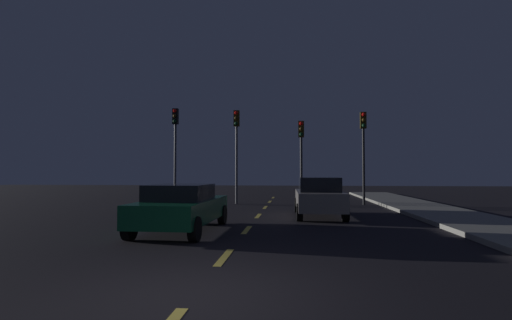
{
  "coord_description": "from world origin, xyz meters",
  "views": [
    {
      "loc": [
        1.43,
        -5.26,
        1.74
      ],
      "look_at": [
        -0.64,
        15.81,
        2.45
      ],
      "focal_mm": 26.88,
      "sensor_mm": 36.0,
      "label": 1
    }
  ],
  "objects": [
    {
      "name": "lane_stripe_fourth",
      "position": [
        0.0,
        10.2,
        0.0
      ],
      "size": [
        0.16,
        1.6,
        0.01
      ],
      "primitive_type": "cube",
      "color": "#EACC4C",
      "rests_on": "ground_plane"
    },
    {
      "name": "lane_stripe_second",
      "position": [
        0.0,
        2.6,
        0.0
      ],
      "size": [
        0.16,
        1.6,
        0.01
      ],
      "primitive_type": "cube",
      "color": "#EACC4C",
      "rests_on": "ground_plane"
    },
    {
      "name": "sidewalk_curb_right",
      "position": [
        7.5,
        7.0,
        0.07
      ],
      "size": [
        3.0,
        40.0,
        0.15
      ],
      "primitive_type": "cube",
      "color": "gray",
      "rests_on": "ground_plane"
    },
    {
      "name": "lane_stripe_seventh",
      "position": [
        0.0,
        21.6,
        0.0
      ],
      "size": [
        0.16,
        1.6,
        0.01
      ],
      "primitive_type": "cube",
      "color": "#EACC4C",
      "rests_on": "ground_plane"
    },
    {
      "name": "lane_stripe_third",
      "position": [
        0.0,
        6.4,
        0.0
      ],
      "size": [
        0.16,
        1.6,
        0.01
      ],
      "primitive_type": "cube",
      "color": "#EACC4C",
      "rests_on": "ground_plane"
    },
    {
      "name": "car_adjacent_lane",
      "position": [
        -1.89,
        5.91,
        0.73
      ],
      "size": [
        2.03,
        4.54,
        1.4
      ],
      "color": "#0F4C2D",
      "rests_on": "ground_plane"
    },
    {
      "name": "car_stopped_ahead",
      "position": [
        2.42,
        10.16,
        0.79
      ],
      "size": [
        1.91,
        4.25,
        1.56
      ],
      "color": "gray",
      "rests_on": "ground_plane"
    },
    {
      "name": "lane_stripe_fifth",
      "position": [
        0.0,
        14.0,
        0.0
      ],
      "size": [
        0.16,
        1.6,
        0.01
      ],
      "primitive_type": "cube",
      "color": "#EACC4C",
      "rests_on": "ground_plane"
    },
    {
      "name": "lane_stripe_sixth",
      "position": [
        0.0,
        17.8,
        0.0
      ],
      "size": [
        0.16,
        1.6,
        0.01
      ],
      "primitive_type": "cube",
      "color": "#EACC4C",
      "rests_on": "ground_plane"
    },
    {
      "name": "ground_plane",
      "position": [
        0.0,
        7.0,
        0.0
      ],
      "size": [
        80.0,
        80.0,
        0.0
      ],
      "primitive_type": "plane",
      "color": "black"
    },
    {
      "name": "traffic_signal_center_right",
      "position": [
        1.86,
        16.07,
        3.25
      ],
      "size": [
        0.32,
        0.38,
        4.62
      ],
      "color": "#2D2D30",
      "rests_on": "ground_plane"
    },
    {
      "name": "traffic_signal_far_left",
      "position": [
        -5.32,
        16.07,
        3.78
      ],
      "size": [
        0.32,
        0.38,
        5.44
      ],
      "color": "#4C4C51",
      "rests_on": "ground_plane"
    },
    {
      "name": "traffic_signal_far_right",
      "position": [
        5.24,
        16.07,
        3.54
      ],
      "size": [
        0.32,
        0.38,
        5.07
      ],
      "color": "black",
      "rests_on": "ground_plane"
    },
    {
      "name": "traffic_signal_center_left",
      "position": [
        -1.77,
        16.07,
        3.67
      ],
      "size": [
        0.32,
        0.38,
        5.27
      ],
      "color": "#4C4C51",
      "rests_on": "ground_plane"
    }
  ]
}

